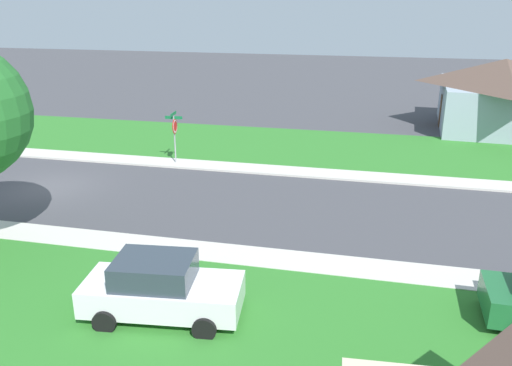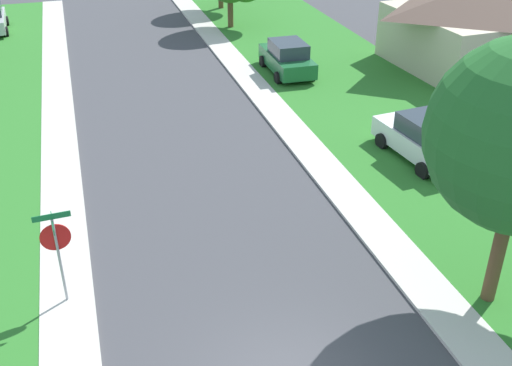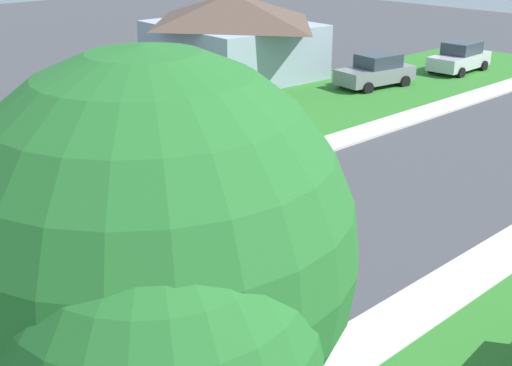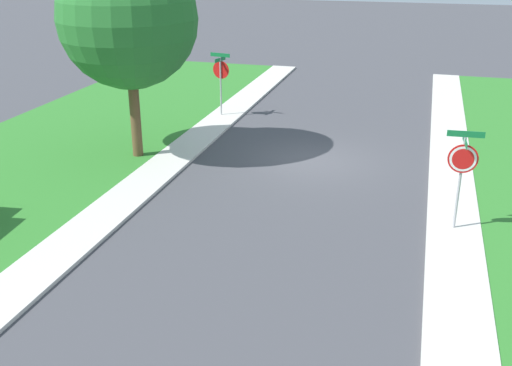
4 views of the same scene
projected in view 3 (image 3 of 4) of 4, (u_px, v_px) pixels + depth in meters
The scene contains 8 objects.
sidewalk_east at pixel (482, 268), 17.16m from camera, with size 1.40×56.00×0.10m, color beige.
sidewalk_west at pixel (237, 173), 23.54m from camera, with size 1.40×56.00×0.10m, color beige.
lawn_west at pixel (158, 143), 26.73m from camera, with size 8.00×56.00×0.08m, color #2D7528.
stop_sign_far_corner at pixel (25, 177), 18.04m from camera, with size 0.92×0.92×2.77m.
car_grey_across_road at pixel (376, 71), 35.42m from camera, with size 2.51×4.52×1.76m.
car_silver_near_corner at pixel (460, 58), 38.93m from camera, with size 2.17×4.37×1.76m.
tree_corner_large at pixel (157, 274), 7.45m from camera, with size 4.98×4.63×7.14m.
house_left_setback at pixel (233, 34), 37.40m from camera, with size 9.45×8.32×4.60m.
Camera 3 is at (11.83, -2.60, 8.32)m, focal length 47.33 mm.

